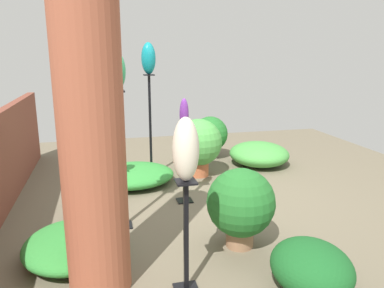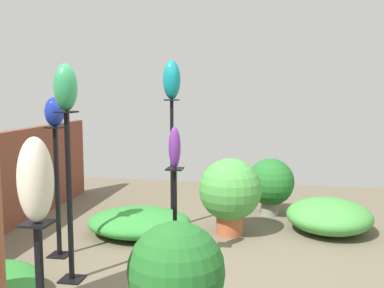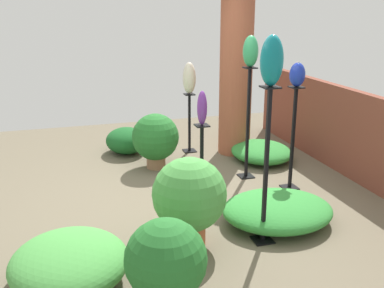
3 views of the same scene
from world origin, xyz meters
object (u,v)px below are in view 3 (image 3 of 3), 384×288
Objects in this scene: art_vase_cobalt at (297,75)px; art_vase_ivory at (189,78)px; pedestal_violet at (202,167)px; art_vase_jade at (251,51)px; brick_pillar at (236,68)px; pedestal_ivory at (189,126)px; pedestal_cobalt at (292,143)px; art_vase_teal at (272,61)px; pedestal_jade at (248,128)px; potted_plant_mid_right at (189,197)px; potted_plant_back_center at (166,261)px; pedestal_teal at (266,173)px; potted_plant_mid_left at (155,138)px; art_vase_violet at (202,108)px.

art_vase_cobalt is 2.05m from art_vase_ivory.
art_vase_jade is at bearing 123.65° from pedestal_violet.
pedestal_violet is 3.26× the size of art_vase_cobalt.
pedestal_ivory is (-0.24, -0.69, -0.94)m from brick_pillar.
pedestal_cobalt is 0.87m from art_vase_cobalt.
art_vase_teal is (3.02, -0.11, 1.40)m from pedestal_ivory.
pedestal_violet is at bearing -33.59° from brick_pillar.
art_vase_jade is (1.08, -0.25, 0.36)m from brick_pillar.
pedestal_violet is at bearing -56.35° from pedestal_jade.
pedestal_violet is 1.83m from art_vase_teal.
pedestal_violet reaches higher than potted_plant_mid_right.
pedestal_violet is (1.63, -1.08, -0.94)m from brick_pillar.
potted_plant_back_center is at bearing -35.16° from pedestal_jade.
pedestal_violet is 0.60× the size of pedestal_teal.
potted_plant_back_center is at bearing -56.80° from art_vase_teal.
pedestal_cobalt is 1.66× the size of potted_plant_mid_left.
pedestal_teal is 1.04× the size of pedestal_jade.
pedestal_teal is 3.05m from art_vase_ivory.
art_vase_ivory is (-0.24, -0.69, -0.17)m from brick_pillar.
potted_plant_back_center is (3.21, -0.62, -0.01)m from potted_plant_mid_left.
pedestal_violet is 1.24m from pedestal_cobalt.
potted_plant_mid_right is at bearing -3.97° from potted_plant_mid_left.
potted_plant_mid_right is (0.99, -0.45, -0.64)m from art_vase_violet.
art_vase_ivory is (-1.86, -0.83, -0.29)m from art_vase_cobalt.
pedestal_teal is 1.67m from art_vase_cobalt.
potted_plant_back_center is (1.93, -0.91, -0.72)m from art_vase_violet.
art_vase_violet is (0.56, -0.84, 0.45)m from pedestal_jade.
pedestal_ivory is at bearing -155.97° from art_vase_cobalt.
art_vase_teal reaches higher than pedestal_violet.
art_vase_jade is (-1.70, 0.55, -0.10)m from art_vase_teal.
pedestal_jade is at bearing -13.00° from brick_pillar.
pedestal_cobalt is at bearing 50.23° from potted_plant_mid_left.
brick_pillar is 1.19m from pedestal_ivory.
pedestal_jade is at bearing 57.28° from potted_plant_mid_left.
art_vase_ivory is at bearing -161.65° from art_vase_jade.
art_vase_jade is at bearing -13.00° from brick_pillar.
art_vase_cobalt is at bearing 35.93° from art_vase_jade.
art_vase_jade reaches higher than potted_plant_mid_right.
pedestal_violet is at bearing -89.19° from pedestal_cobalt.
art_vase_cobalt is 2.19m from potted_plant_mid_right.
art_vase_violet is at bearing 155.66° from potted_plant_mid_right.
pedestal_violet is 0.63× the size of pedestal_jade.
art_vase_ivory is 0.61× the size of potted_plant_mid_left.
art_vase_teal reaches higher than potted_plant_mid_right.
pedestal_cobalt is 1.98m from potted_plant_mid_left.
potted_plant_mid_left is at bearing 176.03° from potted_plant_mid_right.
pedestal_jade is at bearing -144.07° from art_vase_cobalt.
art_vase_teal reaches higher than pedestal_teal.
potted_plant_mid_right is at bearing -39.68° from art_vase_jade.
pedestal_ivory is 3.33m from art_vase_teal.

